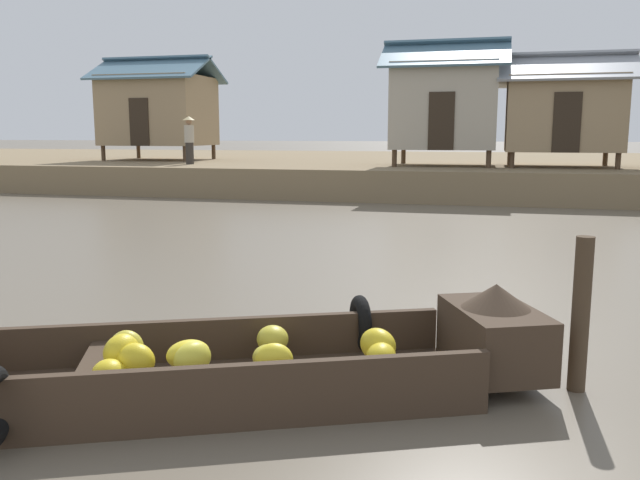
# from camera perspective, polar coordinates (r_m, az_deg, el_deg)

# --- Properties ---
(ground_plane) EXTENTS (300.00, 300.00, 0.00)m
(ground_plane) POSITION_cam_1_polar(r_m,az_deg,el_deg) (10.15, -3.57, -2.27)
(ground_plane) COLOR #665B4C
(riverbank_strip) EXTENTS (160.00, 20.00, 0.95)m
(riverbank_strip) POSITION_cam_1_polar(r_m,az_deg,el_deg) (29.05, 8.43, 6.14)
(riverbank_strip) COLOR #7F6B4C
(riverbank_strip) RESTS_ON ground
(banana_boat) EXTENTS (5.23, 3.08, 0.82)m
(banana_boat) POSITION_cam_1_polar(r_m,az_deg,el_deg) (5.17, -9.60, -10.60)
(banana_boat) COLOR #3D2D21
(banana_boat) RESTS_ON ground
(stilt_house_left) EXTENTS (4.61, 3.57, 4.08)m
(stilt_house_left) POSITION_cam_1_polar(r_m,az_deg,el_deg) (27.57, -13.89, 10.99)
(stilt_house_left) COLOR #4C3826
(stilt_house_left) RESTS_ON riverbank_strip
(stilt_house_mid_left) EXTENTS (4.06, 3.15, 4.09)m
(stilt_house_mid_left) POSITION_cam_1_polar(r_m,az_deg,el_deg) (22.46, 10.82, 11.51)
(stilt_house_mid_left) COLOR #4C3826
(stilt_house_mid_left) RESTS_ON riverbank_strip
(stilt_house_mid_right) EXTENTS (4.17, 3.19, 3.61)m
(stilt_house_mid_right) POSITION_cam_1_polar(r_m,az_deg,el_deg) (22.64, 20.40, 10.41)
(stilt_house_mid_right) COLOR #4C3826
(stilt_house_mid_right) RESTS_ON riverbank_strip
(vendor_person) EXTENTS (0.44, 0.44, 1.66)m
(vendor_person) POSITION_cam_1_polar(r_m,az_deg,el_deg) (23.56, -11.33, 8.75)
(vendor_person) COLOR #332D28
(vendor_person) RESTS_ON riverbank_strip
(mooring_post) EXTENTS (0.14, 0.14, 1.25)m
(mooring_post) POSITION_cam_1_polar(r_m,az_deg,el_deg) (5.57, 21.76, -6.06)
(mooring_post) COLOR #423323
(mooring_post) RESTS_ON ground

